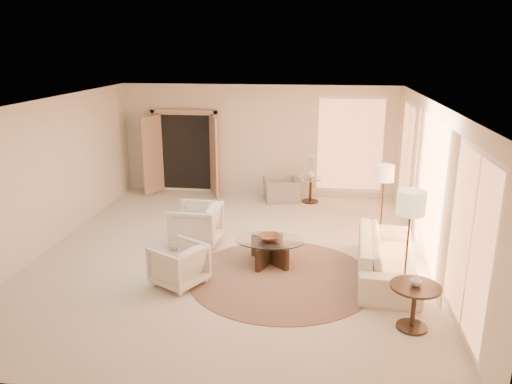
# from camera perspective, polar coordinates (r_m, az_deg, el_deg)

# --- Properties ---
(room) EXTENTS (7.04, 8.04, 2.83)m
(room) POSITION_cam_1_polar(r_m,az_deg,el_deg) (8.92, -2.88, 1.21)
(room) COLOR beige
(room) RESTS_ON ground
(windows_right) EXTENTS (0.10, 6.40, 2.40)m
(windows_right) POSITION_cam_1_polar(r_m,az_deg,el_deg) (9.09, 19.18, 0.27)
(windows_right) COLOR #FB9C64
(windows_right) RESTS_ON room
(window_back_corner) EXTENTS (1.70, 0.10, 2.40)m
(window_back_corner) POSITION_cam_1_polar(r_m,az_deg,el_deg) (12.66, 10.72, 5.30)
(window_back_corner) COLOR #FB9C64
(window_back_corner) RESTS_ON room
(curtains_right) EXTENTS (0.06, 5.20, 2.60)m
(curtains_right) POSITION_cam_1_polar(r_m,az_deg,el_deg) (9.94, 17.88, 1.44)
(curtains_right) COLOR #CAB394
(curtains_right) RESTS_ON room
(french_doors) EXTENTS (1.95, 0.66, 2.16)m
(french_doors) POSITION_cam_1_polar(r_m,az_deg,el_deg) (13.03, -8.13, 4.46)
(french_doors) COLOR tan
(french_doors) RESTS_ON room
(area_rug) EXTENTS (3.46, 3.46, 0.01)m
(area_rug) POSITION_cam_1_polar(r_m,az_deg,el_deg) (8.50, 2.95, -9.64)
(area_rug) COLOR #462F24
(area_rug) RESTS_ON room
(sofa) EXTENTS (1.09, 2.45, 0.70)m
(sofa) POSITION_cam_1_polar(r_m,az_deg,el_deg) (8.67, 14.77, -7.15)
(sofa) COLOR silver
(sofa) RESTS_ON room
(armchair_left) EXTENTS (0.86, 0.91, 0.90)m
(armchair_left) POSITION_cam_1_polar(r_m,az_deg,el_deg) (9.69, -6.87, -3.54)
(armchair_left) COLOR silver
(armchair_left) RESTS_ON room
(armchair_right) EXTENTS (0.97, 0.98, 0.76)m
(armchair_right) POSITION_cam_1_polar(r_m,az_deg,el_deg) (8.19, -8.83, -7.98)
(armchair_right) COLOR silver
(armchair_right) RESTS_ON room
(accent_chair) EXTENTS (0.97, 0.75, 0.76)m
(accent_chair) POSITION_cam_1_polar(r_m,az_deg,el_deg) (12.36, 2.96, 0.66)
(accent_chair) COLOR gray
(accent_chair) RESTS_ON room
(coffee_table) EXTENTS (1.46, 1.46, 0.45)m
(coffee_table) POSITION_cam_1_polar(r_m,az_deg,el_deg) (8.88, 1.56, -6.49)
(coffee_table) COLOR black
(coffee_table) RESTS_ON room
(end_table) EXTENTS (0.68, 0.68, 0.64)m
(end_table) POSITION_cam_1_polar(r_m,az_deg,el_deg) (7.22, 17.64, -11.60)
(end_table) COLOR black
(end_table) RESTS_ON room
(side_table) EXTENTS (0.53, 0.53, 0.62)m
(side_table) POSITION_cam_1_polar(r_m,az_deg,el_deg) (12.33, 6.25, 0.52)
(side_table) COLOR black
(side_table) RESTS_ON room
(floor_lamp_near) EXTENTS (0.37, 0.37, 1.53)m
(floor_lamp_near) POSITION_cam_1_polar(r_m,az_deg,el_deg) (9.94, 14.45, 1.73)
(floor_lamp_near) COLOR black
(floor_lamp_near) RESTS_ON room
(floor_lamp_far) EXTENTS (0.42, 0.42, 1.73)m
(floor_lamp_far) POSITION_cam_1_polar(r_m,az_deg,el_deg) (7.58, 17.28, -1.74)
(floor_lamp_far) COLOR black
(floor_lamp_far) RESTS_ON room
(bowl) EXTENTS (0.48, 0.48, 0.09)m
(bowl) POSITION_cam_1_polar(r_m,az_deg,el_deg) (8.80, 1.57, -5.23)
(bowl) COLOR brown
(bowl) RESTS_ON coffee_table
(end_vase) EXTENTS (0.17, 0.17, 0.16)m
(end_vase) POSITION_cam_1_polar(r_m,az_deg,el_deg) (7.10, 17.84, -9.61)
(end_vase) COLOR silver
(end_vase) RESTS_ON end_table
(side_vase) EXTENTS (0.29, 0.29, 0.23)m
(side_vase) POSITION_cam_1_polar(r_m,az_deg,el_deg) (12.24, 6.30, 2.12)
(side_vase) COLOR silver
(side_vase) RESTS_ON side_table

